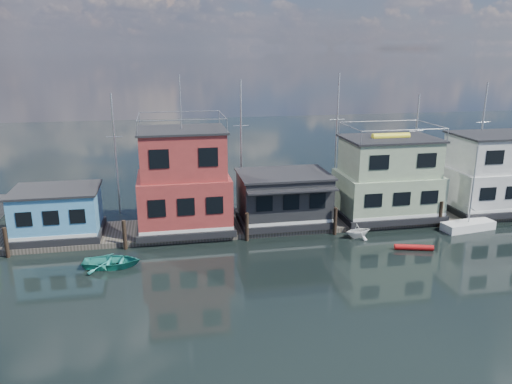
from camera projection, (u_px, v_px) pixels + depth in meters
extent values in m
plane|color=black|center=(338.00, 291.00, 30.03)|extent=(160.00, 160.00, 0.00)
cube|color=#595147|center=(289.00, 223.00, 41.31)|extent=(48.00, 5.00, 0.40)
cube|color=black|center=(60.00, 232.00, 37.96)|extent=(6.40, 4.90, 0.50)
cube|color=#4F9BCF|center=(57.00, 210.00, 37.48)|extent=(6.00, 4.50, 3.00)
cube|color=black|center=(55.00, 190.00, 37.04)|extent=(6.30, 4.80, 0.16)
cube|color=black|center=(185.00, 224.00, 39.66)|extent=(7.40, 5.90, 0.50)
cube|color=#9A302D|center=(184.00, 199.00, 39.07)|extent=(7.00, 5.50, 3.74)
cube|color=#9A302D|center=(182.00, 153.00, 38.08)|extent=(6.30, 4.95, 3.46)
cube|color=black|center=(181.00, 130.00, 37.58)|extent=(6.65, 5.23, 0.16)
cylinder|color=silver|center=(180.00, 102.00, 37.00)|extent=(0.08, 0.08, 4.00)
cube|color=black|center=(283.00, 218.00, 41.09)|extent=(7.40, 5.40, 0.50)
cube|color=black|center=(283.00, 195.00, 40.55)|extent=(7.00, 5.00, 3.40)
cube|color=black|center=(284.00, 174.00, 40.06)|extent=(7.30, 5.30, 0.16)
cube|color=black|center=(293.00, 190.00, 37.58)|extent=(7.00, 1.20, 0.12)
cube|color=black|center=(385.00, 212.00, 42.70)|extent=(8.40, 5.90, 0.50)
cube|color=#93A984|center=(387.00, 191.00, 42.20)|extent=(8.00, 5.50, 3.12)
cube|color=#93A984|center=(389.00, 157.00, 41.37)|extent=(7.20, 4.95, 2.88)
cube|color=black|center=(391.00, 138.00, 40.95)|extent=(7.60, 5.23, 0.16)
cylinder|color=yellow|center=(391.00, 136.00, 40.90)|extent=(3.20, 0.56, 0.56)
cube|color=black|center=(490.00, 205.00, 44.49)|extent=(8.40, 5.90, 0.50)
cube|color=silver|center=(493.00, 185.00, 43.99)|extent=(8.00, 5.50, 3.12)
cube|color=silver|center=(497.00, 152.00, 43.16)|extent=(7.20, 4.95, 2.88)
cube|color=black|center=(499.00, 135.00, 42.74)|extent=(7.60, 5.23, 0.16)
cylinder|color=#2D2116|center=(6.00, 243.00, 34.66)|extent=(0.28, 0.28, 2.20)
cylinder|color=#2D2116|center=(125.00, 235.00, 36.09)|extent=(0.28, 0.28, 2.20)
cylinder|color=#2D2116|center=(247.00, 227.00, 37.70)|extent=(0.28, 0.28, 2.20)
cylinder|color=#2D2116|center=(335.00, 221.00, 38.95)|extent=(0.28, 0.28, 2.20)
cylinder|color=#2D2116|center=(441.00, 214.00, 40.56)|extent=(0.28, 0.28, 2.20)
cylinder|color=silver|center=(116.00, 155.00, 43.07)|extent=(0.16, 0.16, 10.50)
cylinder|color=silver|center=(114.00, 137.00, 42.64)|extent=(1.40, 0.06, 0.06)
cylinder|color=silver|center=(241.00, 145.00, 44.90)|extent=(0.16, 0.16, 11.50)
cylinder|color=silver|center=(241.00, 126.00, 44.42)|extent=(1.40, 0.06, 0.06)
cylinder|color=silver|center=(336.00, 139.00, 46.44)|extent=(0.16, 0.16, 12.00)
cylinder|color=silver|center=(337.00, 119.00, 45.94)|extent=(1.40, 0.06, 0.06)
cylinder|color=silver|center=(415.00, 146.00, 48.15)|extent=(0.16, 0.16, 10.00)
cylinder|color=silver|center=(416.00, 131.00, 47.73)|extent=(1.40, 0.06, 0.06)
cylinder|color=silver|center=(481.00, 139.00, 49.26)|extent=(0.16, 0.16, 11.00)
cylinder|color=silver|center=(483.00, 122.00, 48.80)|extent=(1.40, 0.06, 0.06)
cylinder|color=#B11212|center=(414.00, 247.00, 36.17)|extent=(2.78, 1.14, 0.41)
imported|color=white|center=(358.00, 231.00, 38.46)|extent=(2.48, 2.25, 1.14)
cube|color=white|center=(468.00, 226.00, 40.18)|extent=(4.52, 2.07, 0.68)
cylinder|color=silver|center=(473.00, 185.00, 39.23)|extent=(0.12, 0.12, 6.19)
cube|color=silver|center=(470.00, 208.00, 39.77)|extent=(0.25, 1.35, 0.05)
imported|color=teal|center=(112.00, 262.00, 33.30)|extent=(4.04, 3.07, 0.78)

